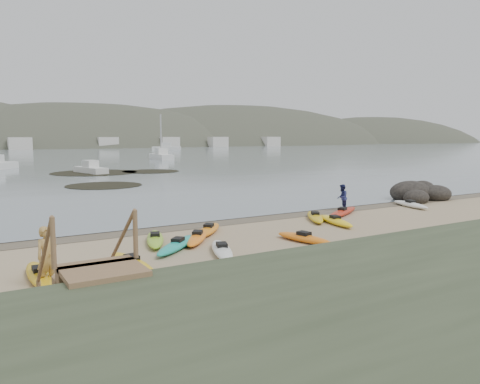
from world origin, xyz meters
TOP-DOWN VIEW (x-y plane):
  - ground at (0.00, 0.00)m, footprint 600.00×600.00m
  - wet_sand at (0.00, -0.30)m, footprint 60.00×60.00m
  - stairs at (-11.00, -11.62)m, footprint 1.50×2.70m
  - kayaks at (-1.60, -4.13)m, footprint 24.00×7.82m
  - person_west at (-11.12, -7.08)m, footprint 0.81×0.68m
  - person_east at (6.86, -0.80)m, footprint 1.00×0.96m
  - rock_cluster at (15.28, 0.18)m, footprint 5.12×3.74m
  - kelp_mats at (1.86, 32.55)m, footprint 16.70×24.18m
  - moored_boats at (3.57, 82.41)m, footprint 85.93×87.68m
  - far_hills at (39.38, 193.97)m, footprint 550.00×135.00m
  - far_town at (6.00, 145.00)m, footprint 199.00×5.00m

SIDE VIEW (x-z plane):
  - far_hills at x=39.38m, z-range -55.93..24.07m
  - ground at x=0.00m, z-range 0.00..0.00m
  - wet_sand at x=0.00m, z-range 0.00..0.00m
  - kelp_mats at x=1.86m, z-range 0.01..0.05m
  - kayaks at x=-1.60m, z-range 0.00..0.34m
  - rock_cluster at x=15.28m, z-range -0.60..1.05m
  - moored_boats at x=3.57m, z-range -0.06..1.26m
  - person_east at x=6.86m, z-range 0.00..1.63m
  - person_west at x=-11.12m, z-range 0.00..1.88m
  - stairs at x=-11.00m, z-range 0.00..2.10m
  - far_town at x=6.00m, z-range 0.00..4.00m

